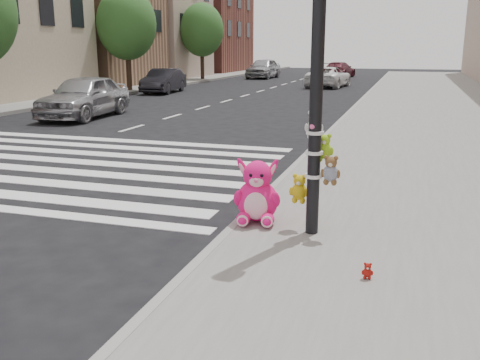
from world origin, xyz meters
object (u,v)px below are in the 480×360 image
at_px(car_silver_far, 84,96).
at_px(pink_bunny, 257,196).
at_px(signal_pole, 317,103).
at_px(red_teddy, 367,271).
at_px(car_dark_far, 164,81).
at_px(car_white_near, 329,77).

bearing_deg(car_silver_far, pink_bunny, -51.14).
xyz_separation_m(signal_pole, red_teddy, (0.79, -1.25, -1.58)).
distance_m(red_teddy, car_dark_far, 25.19).
distance_m(signal_pole, car_silver_far, 14.20).
relative_size(pink_bunny, car_dark_far, 0.23).
bearing_deg(pink_bunny, signal_pole, -24.47).
xyz_separation_m(signal_pole, car_white_near, (-3.90, 27.50, -1.18)).
distance_m(signal_pole, pink_bunny, 1.54).
relative_size(car_silver_far, car_white_near, 0.98).
relative_size(pink_bunny, car_white_near, 0.20).
height_order(pink_bunny, red_teddy, pink_bunny).
bearing_deg(car_dark_far, car_white_near, 35.51).
relative_size(signal_pole, car_dark_far, 1.01).
bearing_deg(red_teddy, car_white_near, 94.94).
distance_m(red_teddy, car_silver_far, 15.62).
height_order(signal_pole, pink_bunny, signal_pole).
relative_size(signal_pole, red_teddy, 22.53).
xyz_separation_m(signal_pole, car_silver_far, (-9.98, 10.04, -1.05)).
xyz_separation_m(signal_pole, car_dark_far, (-11.88, 20.51, -1.15)).
bearing_deg(car_white_near, pink_bunny, 102.21).
relative_size(red_teddy, car_white_near, 0.04).
bearing_deg(car_dark_far, signal_pole, -65.60).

